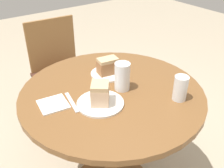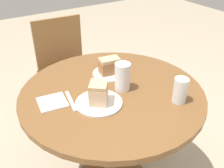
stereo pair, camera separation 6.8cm
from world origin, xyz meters
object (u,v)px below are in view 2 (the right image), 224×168
(cake_slice_near, at_px, (99,93))
(glass_lemonade, at_px, (122,78))
(plate_near, at_px, (99,103))
(plate_far, at_px, (110,74))
(cake_slice_far, at_px, (110,66))
(chair, at_px, (67,71))
(glass_water, at_px, (180,91))

(cake_slice_near, height_order, glass_lemonade, glass_lemonade)
(plate_near, relative_size, plate_far, 1.16)
(plate_near, height_order, cake_slice_far, cake_slice_far)
(plate_far, bearing_deg, chair, 90.17)
(cake_slice_far, height_order, glass_water, glass_water)
(cake_slice_far, distance_m, glass_water, 0.43)
(glass_lemonade, bearing_deg, plate_far, 81.00)
(chair, relative_size, plate_far, 4.38)
(glass_water, bearing_deg, plate_far, 109.27)
(plate_near, height_order, plate_far, same)
(plate_far, distance_m, glass_lemonade, 0.18)
(plate_far, xyz_separation_m, cake_slice_far, (0.00, 0.00, 0.05))
(chair, relative_size, cake_slice_near, 6.83)
(chair, bearing_deg, cake_slice_near, -98.47)
(cake_slice_far, height_order, glass_lemonade, glass_lemonade)
(chair, xyz_separation_m, cake_slice_far, (0.00, -0.66, 0.34))
(cake_slice_far, bearing_deg, plate_near, -131.87)
(plate_near, bearing_deg, plate_far, 48.13)
(plate_near, height_order, glass_water, glass_water)
(chair, bearing_deg, glass_lemonade, -87.78)
(cake_slice_far, distance_m, glass_lemonade, 0.17)
(glass_lemonade, height_order, glass_water, glass_lemonade)
(plate_near, distance_m, glass_water, 0.39)
(plate_far, bearing_deg, cake_slice_far, 0.00)
(chair, relative_size, plate_near, 3.77)
(plate_near, bearing_deg, chair, 77.61)
(chair, height_order, plate_near, chair)
(cake_slice_near, xyz_separation_m, glass_lemonade, (0.17, 0.05, 0.01))
(cake_slice_near, relative_size, glass_water, 0.99)
(chair, distance_m, glass_water, 1.13)
(cake_slice_far, xyz_separation_m, glass_water, (0.14, -0.41, 0.00))
(cake_slice_near, bearing_deg, glass_lemonade, 16.42)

